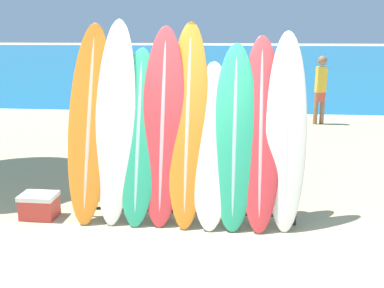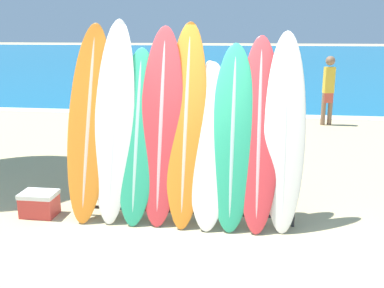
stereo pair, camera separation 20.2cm
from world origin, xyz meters
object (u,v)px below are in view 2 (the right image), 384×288
object	(u,v)px
surfboard_slot_3	(161,125)
person_far_left	(328,88)
person_near_water	(210,88)
surfboard_slot_8	(285,132)
surfboard_slot_5	(210,145)
surfboard_slot_7	(259,132)
cooler_box	(39,204)
surfboard_slot_2	(137,135)
surfboard_rack	(184,188)
person_far_right	(243,92)
surfboard_slot_1	(114,120)
person_mid_beach	(203,96)
surfboard_slot_6	(233,136)
surfboard_slot_0	(89,121)
surfboard_slot_4	(186,123)

from	to	relation	value
surfboard_slot_3	person_far_left	distance (m)	7.15
person_near_water	surfboard_slot_8	bearing A→B (deg)	47.30
surfboard_slot_5	surfboard_slot_7	bearing A→B (deg)	5.71
cooler_box	surfboard_slot_7	bearing A→B (deg)	4.24
surfboard_slot_8	surfboard_slot_2	bearing A→B (deg)	-179.69
surfboard_rack	person_far_left	distance (m)	7.14
surfboard_slot_8	person_far_right	xyz separation A→B (m)	(-0.65, 5.47, -0.26)
surfboard_slot_1	surfboard_slot_2	bearing A→B (deg)	-7.64
surfboard_slot_1	surfboard_slot_5	xyz separation A→B (m)	(1.26, -0.07, -0.27)
surfboard_slot_5	surfboard_slot_7	size ratio (longest dim) A/B	0.86
surfboard_slot_5	person_mid_beach	size ratio (longest dim) A/B	1.25
surfboard_slot_5	surfboard_slot_6	distance (m)	0.31
surfboard_slot_2	person_near_water	xyz separation A→B (m)	(0.30, 6.62, -0.21)
surfboard_rack	person_near_water	size ratio (longest dim) A/B	1.74
person_near_water	person_far_left	bearing A→B (deg)	121.27
surfboard_slot_8	surfboard_slot_3	bearing A→B (deg)	179.10
surfboard_slot_2	surfboard_slot_8	bearing A→B (deg)	0.31
surfboard_rack	surfboard_slot_0	bearing A→B (deg)	173.89
surfboard_slot_7	person_far_left	bearing A→B (deg)	74.09
surfboard_rack	surfboard_slot_8	xyz separation A→B (m)	(1.25, 0.09, 0.77)
surfboard_slot_1	person_far_right	bearing A→B (deg)	74.28
surfboard_slot_2	person_far_right	xyz separation A→B (m)	(1.22, 5.48, -0.15)
cooler_box	surfboard_slot_3	bearing A→B (deg)	7.43
surfboard_slot_8	person_near_water	distance (m)	6.81
surfboard_rack	surfboard_slot_8	bearing A→B (deg)	4.04
surfboard_slot_3	person_mid_beach	bearing A→B (deg)	90.32
person_far_left	cooler_box	bearing A→B (deg)	-141.08
surfboard_slot_1	surfboard_slot_2	distance (m)	0.36
surfboard_slot_6	surfboard_slot_7	distance (m)	0.33
surfboard_slot_4	cooler_box	distance (m)	2.27
surfboard_slot_3	person_far_left	size ratio (longest dim) A/B	1.40
surfboard_slot_2	surfboard_slot_7	xyz separation A→B (m)	(1.56, 0.03, 0.08)
surfboard_rack	surfboard_slot_8	world-z (taller)	surfboard_slot_8
surfboard_slot_0	cooler_box	world-z (taller)	surfboard_slot_0
surfboard_slot_4	surfboard_slot_7	bearing A→B (deg)	-1.47
surfboard_slot_7	person_near_water	bearing A→B (deg)	100.82
surfboard_slot_7	person_far_left	world-z (taller)	surfboard_slot_7
person_near_water	person_mid_beach	xyz separation A→B (m)	(-0.01, -1.49, -0.00)
surfboard_slot_8	person_mid_beach	size ratio (longest dim) A/B	1.48
surfboard_slot_7	surfboard_slot_2	bearing A→B (deg)	-178.73
surfboard_slot_1	surfboard_slot_7	xyz separation A→B (m)	(1.87, -0.01, -0.10)
person_far_left	person_far_right	world-z (taller)	person_far_left
person_near_water	person_far_right	distance (m)	1.47
surfboard_slot_5	person_mid_beach	world-z (taller)	surfboard_slot_5
surfboard_slot_5	person_far_right	world-z (taller)	surfboard_slot_5
surfboard_slot_7	surfboard_slot_6	bearing A→B (deg)	-175.07
surfboard_slot_2	surfboard_slot_5	size ratio (longest dim) A/B	1.08
person_far_left	cooler_box	distance (m)	8.21
surfboard_slot_1	person_near_water	world-z (taller)	surfboard_slot_1
person_mid_beach	person_far_left	xyz separation A→B (m)	(3.11, 1.34, 0.08)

